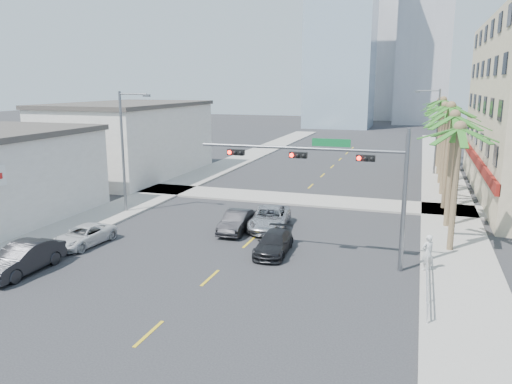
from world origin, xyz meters
TOP-DOWN VIEW (x-y plane):
  - ground at (0.00, 0.00)m, footprint 260.00×260.00m
  - sidewalk_right at (12.00, 20.00)m, footprint 4.00×120.00m
  - sidewalk_left at (-12.00, 20.00)m, footprint 4.00×120.00m
  - sidewalk_cross at (0.00, 22.00)m, footprint 80.00×4.00m
  - building_left_far at (-19.50, 28.00)m, footprint 11.00×18.00m
  - tower_far_left at (-8.00, 95.00)m, footprint 14.00×14.00m
  - tower_far_center at (-3.00, 125.00)m, footprint 16.00×16.00m
  - traffic_signal_mast at (5.78, 7.95)m, footprint 11.12×0.54m
  - palm_tree_0 at (11.60, 12.00)m, footprint 4.80×4.80m
  - palm_tree_1 at (11.60, 17.20)m, footprint 4.80×4.80m
  - palm_tree_2 at (11.60, 22.40)m, footprint 4.80×4.80m
  - palm_tree_3 at (11.60, 27.60)m, footprint 4.80×4.80m
  - palm_tree_4 at (11.60, 32.80)m, footprint 4.80×4.80m
  - palm_tree_5 at (11.60, 38.00)m, footprint 4.80×4.80m
  - palm_tree_6 at (11.60, 43.20)m, footprint 4.80×4.80m
  - palm_tree_7 at (11.60, 48.40)m, footprint 4.80×4.80m
  - streetlight_left at (-11.00, 14.00)m, footprint 2.55×0.25m
  - streetlight_right at (11.00, 38.00)m, footprint 2.55×0.25m
  - guardrail at (10.30, 6.00)m, footprint 0.08×8.08m
  - car_parked_mid at (-9.40, 1.69)m, footprint 1.69×4.71m
  - car_parked_far at (-9.27, 6.40)m, footprint 2.35×4.44m
  - car_lane_left at (-1.50, 11.89)m, footprint 1.63×4.27m
  - car_lane_center at (0.34, 13.27)m, footprint 3.09×5.48m
  - car_lane_right at (2.00, 8.57)m, footprint 1.94×4.31m
  - pedestrian at (10.30, 8.14)m, footprint 0.82×0.77m

SIDE VIEW (x-z plane):
  - ground at x=0.00m, z-range 0.00..0.00m
  - sidewalk_right at x=12.00m, z-range 0.00..0.15m
  - sidewalk_left at x=-12.00m, z-range 0.00..0.15m
  - sidewalk_cross at x=0.00m, z-range 0.00..0.15m
  - car_parked_far at x=-9.27m, z-range 0.00..1.19m
  - car_lane_right at x=2.00m, z-range 0.00..1.23m
  - guardrail at x=10.30m, z-range 0.17..1.17m
  - car_lane_left at x=-1.50m, z-range 0.00..1.39m
  - car_lane_center at x=0.34m, z-range 0.00..1.45m
  - car_parked_mid at x=-9.40m, z-range 0.00..1.55m
  - pedestrian at x=10.30m, z-range 0.15..2.04m
  - building_left_far at x=-19.50m, z-range 0.00..7.20m
  - streetlight_left at x=-11.00m, z-range 0.56..9.56m
  - streetlight_right at x=11.00m, z-range 0.56..9.56m
  - traffic_signal_mast at x=5.78m, z-range 1.46..8.66m
  - palm_tree_0 at x=11.60m, z-range 3.18..10.98m
  - palm_tree_3 at x=11.60m, z-range 3.18..10.98m
  - palm_tree_6 at x=11.60m, z-range 3.18..10.98m
  - palm_tree_1 at x=11.60m, z-range 3.35..11.51m
  - palm_tree_4 at x=11.60m, z-range 3.35..11.51m
  - palm_tree_7 at x=11.60m, z-range 3.35..11.51m
  - palm_tree_2 at x=11.60m, z-range 3.52..12.04m
  - palm_tree_5 at x=11.60m, z-range 3.52..12.04m
  - tower_far_center at x=-3.00m, z-range 0.00..42.00m
  - tower_far_left at x=-8.00m, z-range 0.00..48.00m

